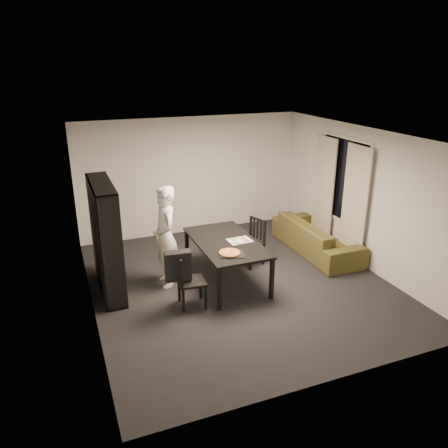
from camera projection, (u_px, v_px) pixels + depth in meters
name	position (u px, v px, depth m)	size (l,w,h in m)	color
room	(240.00, 214.00, 7.31)	(5.01, 5.51, 2.61)	black
window_pane	(343.00, 180.00, 8.62)	(0.02, 1.40, 1.60)	black
window_frame	(343.00, 180.00, 8.61)	(0.03, 1.52, 1.72)	white
curtain_left	(354.00, 205.00, 8.26)	(0.03, 0.70, 2.25)	beige
curtain_right	(323.00, 191.00, 9.16)	(0.03, 0.70, 2.25)	beige
bookshelf	(106.00, 238.00, 7.22)	(0.35, 1.50, 1.90)	black
dining_table	(226.00, 245.00, 7.60)	(1.02, 1.83, 0.76)	black
chair_left	(186.00, 277.00, 6.85)	(0.46, 0.46, 0.90)	black
chair_right	(254.00, 238.00, 8.36)	(0.54, 0.54, 0.90)	black
draped_jacket	(178.00, 265.00, 6.74)	(0.42, 0.21, 0.50)	black
person	(165.00, 237.00, 7.44)	(0.65, 0.43, 1.78)	white
baking_tray	(232.00, 254.00, 7.07)	(0.40, 0.32, 0.01)	black
pepperoni_pizza	(230.00, 253.00, 7.07)	(0.35, 0.35, 0.03)	olive
kitchen_towel	(240.00, 241.00, 7.60)	(0.40, 0.30, 0.01)	white
pizza_slices	(240.00, 240.00, 7.59)	(0.37, 0.31, 0.01)	gold
sofa	(316.00, 237.00, 8.93)	(2.25, 0.88, 0.66)	#3F3819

